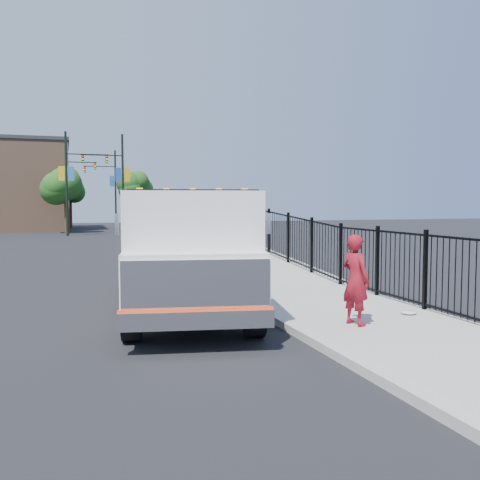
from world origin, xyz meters
name	(u,v)px	position (x,y,z in m)	size (l,w,h in m)	color
ground	(282,325)	(0.00, 0.00, 0.00)	(120.00, 120.00, 0.00)	black
sidewalk	(419,338)	(1.93, -2.00, 0.06)	(3.55, 12.00, 0.12)	#9E998E
curb	(326,346)	(0.00, -2.00, 0.08)	(0.30, 12.00, 0.16)	#ADAAA3
ramp	(200,254)	(2.12, 16.00, 0.00)	(3.95, 24.00, 1.70)	#9E998E
iron_fence	(252,241)	(3.55, 12.00, 0.90)	(0.10, 28.00, 1.80)	black
truck	(188,243)	(-1.51, 2.32, 1.61)	(4.13, 8.69, 2.86)	black
worker	(355,280)	(1.22, -0.88, 1.04)	(0.67, 0.44, 1.83)	maroon
debris	(408,312)	(2.86, -0.36, 0.16)	(0.35, 0.35, 0.09)	silver
light_pole_0	(71,179)	(-3.91, 32.96, 4.36)	(3.77, 0.22, 8.00)	black
light_pole_1	(119,180)	(-0.23, 33.36, 4.36)	(3.78, 0.22, 8.00)	black
light_pole_2	(65,183)	(-4.37, 41.53, 4.36)	(3.77, 0.22, 8.00)	black
light_pole_3	(113,185)	(0.37, 46.98, 4.36)	(3.78, 0.22, 8.00)	black
tree_0	(66,186)	(-4.26, 36.24, 3.96)	(2.89, 2.89, 5.45)	#382314
tree_1	(132,188)	(1.72, 41.36, 3.93)	(2.37, 2.37, 5.18)	#382314
tree_2	(70,189)	(-3.86, 47.86, 3.95)	(2.67, 2.67, 5.33)	#382314
building	(13,187)	(-9.00, 44.00, 4.00)	(10.00, 10.00, 8.00)	#8C664C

